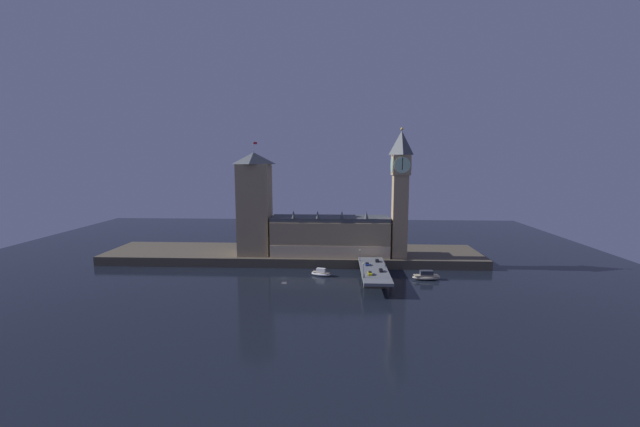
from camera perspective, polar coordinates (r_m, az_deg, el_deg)
name	(u,v)px	position (r m, az deg, el deg)	size (l,w,h in m)	color
ground_plane	(284,278)	(200.59, -5.25, -9.35)	(400.00, 400.00, 0.00)	black
embankment	(293,255)	(237.22, -3.97, -6.01)	(220.00, 42.00, 5.15)	#4C4438
parliament_hall	(330,236)	(223.86, 1.47, -3.27)	(66.35, 18.96, 26.42)	tan
clock_tower	(400,190)	(218.72, 11.59, 3.39)	(10.05, 10.16, 71.18)	tan
victoria_tower	(255,204)	(226.58, -9.49, 1.42)	(17.92, 17.92, 64.17)	tan
bridge	(374,272)	(193.35, 7.86, -8.48)	(12.80, 46.00, 6.86)	slate
car_northbound_lead	(367,264)	(198.73, 6.89, -7.30)	(1.93, 4.19, 1.30)	navy
car_northbound_trail	(370,273)	(182.87, 7.27, -8.61)	(1.88, 4.32, 1.47)	yellow
car_southbound_lead	(381,270)	(188.64, 8.86, -8.14)	(1.85, 3.95, 1.39)	black
car_southbound_trail	(377,261)	(205.95, 8.32, -6.78)	(1.96, 3.81, 1.34)	black
pedestrian_near_rail	(364,275)	(178.92, 6.46, -8.87)	(0.38, 0.38, 1.80)	black
pedestrian_mid_walk	(385,265)	(195.87, 9.46, -7.46)	(0.38, 0.38, 1.85)	black
street_lamp_near	(364,268)	(177.09, 6.37, -7.91)	(1.34, 0.60, 6.94)	#2D3333
street_lamp_far	(360,254)	(205.65, 5.84, -5.83)	(1.34, 0.60, 6.22)	#2D3333
boat_upstream	(321,273)	(203.20, 0.14, -8.66)	(10.83, 6.40, 4.01)	white
boat_downstream	(426,276)	(203.80, 15.20, -8.82)	(13.97, 4.96, 4.70)	#B2A893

